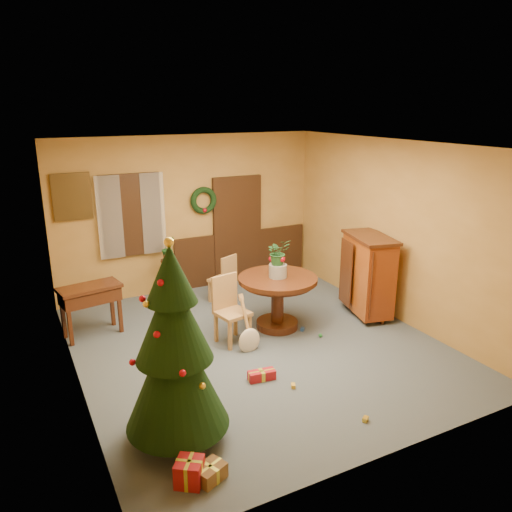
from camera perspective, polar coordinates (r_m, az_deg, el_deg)
room_envelope at (r=9.51m, az=-6.22°, el=2.89°), size 5.50×5.50×5.50m
dining_table at (r=7.82m, az=2.48°, el=-4.18°), size 1.24×1.24×0.85m
urn at (r=7.70m, az=2.52°, el=-1.70°), size 0.28×0.28×0.20m
centerpiece_plant at (r=7.61m, az=2.54°, el=0.46°), size 0.36×0.31×0.40m
chair_near at (r=7.41m, az=-3.07°, el=-5.83°), size 0.52×0.52×1.01m
chair_far at (r=8.85m, az=-3.58°, el=-2.46°), size 0.51×0.51×0.89m
guitar at (r=7.17m, az=-0.78°, el=-7.98°), size 0.48×0.59×0.77m
plant_stand at (r=9.11m, az=-9.84°, el=-2.14°), size 0.29×0.29×0.76m
stand_plant at (r=8.96m, az=-10.00°, el=0.88°), size 0.26×0.22×0.43m
christmas_tree at (r=5.15m, az=-9.29°, el=-10.52°), size 1.08×1.08×2.22m
writing_desk at (r=7.97m, az=-18.42°, el=-4.60°), size 0.97×0.60×0.80m
sideboard at (r=8.46m, az=12.69°, el=-1.92°), size 0.80×1.17×1.37m
gift_a at (r=5.16m, az=-5.25°, el=-23.43°), size 0.34×0.30×0.15m
gift_b at (r=5.11m, az=-7.61°, el=-23.26°), size 0.34×0.34×0.25m
gift_c at (r=6.96m, az=-7.46°, el=-11.98°), size 0.29×0.26×0.13m
gift_d at (r=6.62m, az=0.65°, el=-13.46°), size 0.37×0.19×0.13m
toy_a at (r=7.96m, az=5.33°, el=-8.32°), size 0.09×0.09×0.05m
toy_b at (r=7.78m, az=7.37°, el=-8.98°), size 0.06×0.06×0.06m
toy_c at (r=6.49m, az=4.28°, el=-14.58°), size 0.08×0.09×0.05m
toy_d at (r=7.96m, az=0.54°, el=-8.19°), size 0.06×0.06×0.06m
toy_e at (r=6.02m, az=12.40°, el=-17.74°), size 0.09×0.08×0.05m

